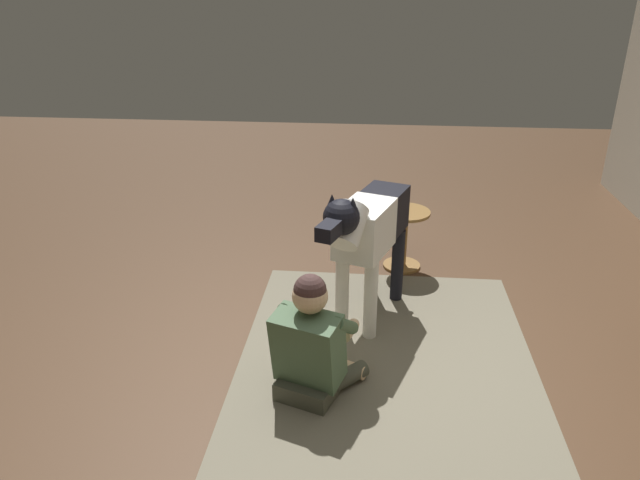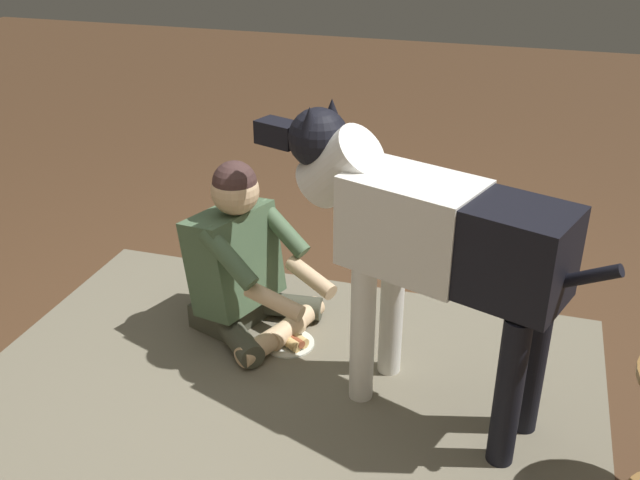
# 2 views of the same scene
# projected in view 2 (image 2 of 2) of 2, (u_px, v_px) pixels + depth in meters

# --- Properties ---
(ground_plane) EXTENTS (14.11, 14.11, 0.00)m
(ground_plane) POSITION_uv_depth(u_px,v_px,m) (286.00, 364.00, 3.09)
(ground_plane) COLOR #4B321F
(area_rug) EXTENTS (2.55, 1.96, 0.01)m
(area_rug) POSITION_uv_depth(u_px,v_px,m) (277.00, 399.00, 2.88)
(area_rug) COLOR #726B58
(area_rug) RESTS_ON ground
(person_sitting_on_floor) EXTENTS (0.70, 0.60, 0.81)m
(person_sitting_on_floor) POSITION_uv_depth(u_px,v_px,m) (243.00, 264.00, 3.21)
(person_sitting_on_floor) COLOR #464738
(person_sitting_on_floor) RESTS_ON ground
(large_dog) EXTENTS (1.37, 0.61, 1.14)m
(large_dog) POSITION_uv_depth(u_px,v_px,m) (425.00, 236.00, 2.55)
(large_dog) COLOR white
(large_dog) RESTS_ON ground
(hot_dog_on_plate) EXTENTS (0.23, 0.23, 0.06)m
(hot_dog_on_plate) POSITION_uv_depth(u_px,v_px,m) (289.00, 340.00, 3.21)
(hot_dog_on_plate) COLOR silver
(hot_dog_on_plate) RESTS_ON ground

